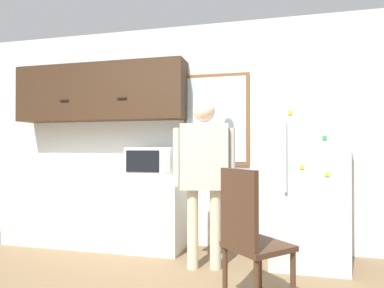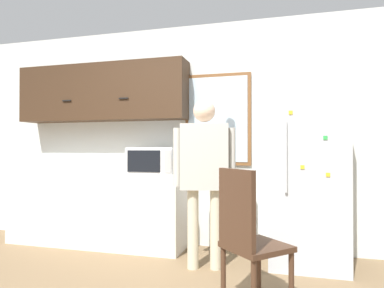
# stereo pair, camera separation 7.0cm
# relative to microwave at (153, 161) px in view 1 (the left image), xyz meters

# --- Properties ---
(back_wall) EXTENTS (6.00, 0.06, 2.70)m
(back_wall) POSITION_rel_microwave_xyz_m (0.30, 0.38, 0.31)
(back_wall) COLOR silver
(back_wall) RESTS_ON ground_plane
(counter) EXTENTS (2.23, 0.56, 0.89)m
(counter) POSITION_rel_microwave_xyz_m (-0.78, 0.07, -0.60)
(counter) COLOR silver
(counter) RESTS_ON ground_plane
(upper_cabinets) EXTENTS (2.23, 0.35, 0.71)m
(upper_cabinets) POSITION_rel_microwave_xyz_m (-0.78, 0.18, 0.85)
(upper_cabinets) COLOR #3D2819
(microwave) EXTENTS (0.56, 0.37, 0.31)m
(microwave) POSITION_rel_microwave_xyz_m (0.00, 0.00, 0.00)
(microwave) COLOR white
(microwave) RESTS_ON counter
(person) EXTENTS (0.60, 0.31, 1.67)m
(person) POSITION_rel_microwave_xyz_m (0.70, -0.41, -0.02)
(person) COLOR beige
(person) RESTS_ON ground_plane
(refrigerator) EXTENTS (0.75, 0.73, 1.91)m
(refrigerator) POSITION_rel_microwave_xyz_m (1.68, -0.01, -0.09)
(refrigerator) COLOR silver
(refrigerator) RESTS_ON ground_plane
(chair) EXTENTS (0.58, 0.58, 1.04)m
(chair) POSITION_rel_microwave_xyz_m (1.20, -1.17, -0.48)
(chair) COLOR #472D1E
(chair) RESTS_ON ground_plane
(window) EXTENTS (0.80, 0.05, 1.10)m
(window) POSITION_rel_microwave_xyz_m (0.68, 0.34, 0.49)
(window) COLOR brown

